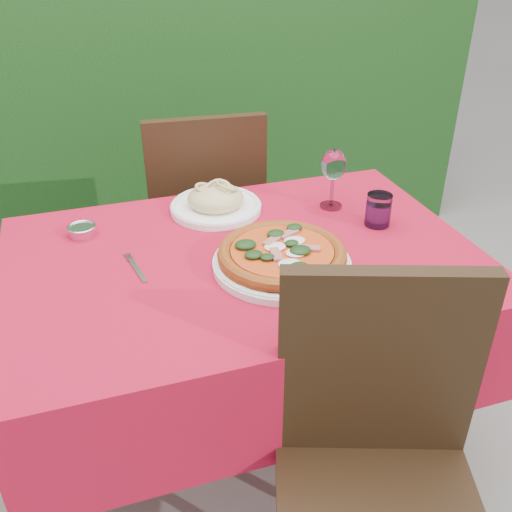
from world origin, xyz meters
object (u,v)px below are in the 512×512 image
object	(u,v)px
water_glass	(378,211)
steel_ramekin	(82,231)
chair_far	(205,212)
pizza_plate	(282,257)
fork	(138,270)
pasta_plate	(216,202)
chair_near	(379,460)
wine_glass	(334,167)

from	to	relation	value
water_glass	steel_ramekin	xyz separation A→B (m)	(-0.83, 0.20, -0.03)
steel_ramekin	chair_far	bearing A→B (deg)	44.13
steel_ramekin	pizza_plate	bearing A→B (deg)	-34.99
water_glass	fork	distance (m)	0.71
pasta_plate	water_glass	size ratio (longest dim) A/B	2.90
chair_near	wine_glass	size ratio (longest dim) A/B	5.05
chair_near	wine_glass	world-z (taller)	chair_near
chair_far	water_glass	distance (m)	0.79
pasta_plate	steel_ramekin	size ratio (longest dim) A/B	3.83
pasta_plate	water_glass	distance (m)	0.49
pizza_plate	pasta_plate	xyz separation A→B (m)	(-0.08, 0.38, -0.00)
wine_glass	pizza_plate	bearing A→B (deg)	-133.28
steel_ramekin	chair_near	bearing A→B (deg)	-57.46
chair_near	pasta_plate	world-z (taller)	chair_near
water_glass	chair_near	bearing A→B (deg)	-116.29
wine_glass	chair_near	bearing A→B (deg)	-106.42
steel_ramekin	pasta_plate	bearing A→B (deg)	5.43
pasta_plate	steel_ramekin	world-z (taller)	pasta_plate
water_glass	wine_glass	xyz separation A→B (m)	(-0.08, 0.15, 0.09)
pizza_plate	pasta_plate	size ratio (longest dim) A/B	1.39
chair_far	pasta_plate	size ratio (longest dim) A/B	3.38
wine_glass	fork	size ratio (longest dim) A/B	1.12
pasta_plate	wine_glass	size ratio (longest dim) A/B	1.49
water_glass	steel_ramekin	size ratio (longest dim) A/B	1.32
pasta_plate	fork	xyz separation A→B (m)	(-0.28, -0.28, -0.03)
chair_far	wine_glass	world-z (taller)	chair_far
chair_far	wine_glass	size ratio (longest dim) A/B	5.03
chair_near	pasta_plate	size ratio (longest dim) A/B	3.39
chair_far	water_glass	size ratio (longest dim) A/B	9.81
chair_far	steel_ramekin	distance (m)	0.67
chair_far	pizza_plate	world-z (taller)	chair_far
steel_ramekin	wine_glass	bearing A→B (deg)	-3.70
chair_near	fork	distance (m)	0.74
wine_glass	steel_ramekin	world-z (taller)	wine_glass
chair_far	steel_ramekin	xyz separation A→B (m)	(-0.46, -0.44, 0.22)
chair_far	pasta_plate	bearing A→B (deg)	87.02
pasta_plate	water_glass	world-z (taller)	water_glass
chair_far	fork	world-z (taller)	chair_far
pizza_plate	pasta_plate	world-z (taller)	pasta_plate
wine_glass	water_glass	bearing A→B (deg)	-62.95
wine_glass	fork	distance (m)	0.67
pasta_plate	steel_ramekin	distance (m)	0.41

